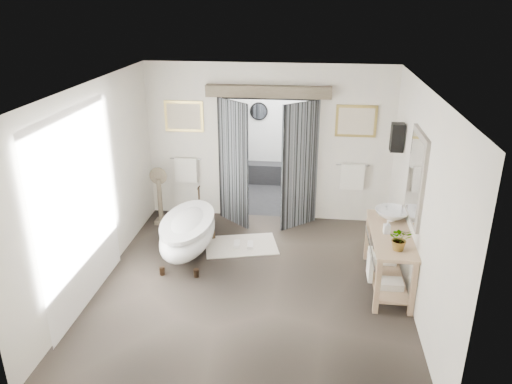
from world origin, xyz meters
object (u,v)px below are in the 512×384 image
at_px(clawfoot_tub, 188,232).
at_px(vanity, 387,254).
at_px(basin, 392,215).
at_px(rug, 241,245).

distance_m(clawfoot_tub, vanity, 3.12).
bearing_deg(vanity, clawfoot_tub, 170.42).
height_order(clawfoot_tub, basin, basin).
bearing_deg(clawfoot_tub, rug, 28.36).
bearing_deg(clawfoot_tub, basin, -1.56).
relative_size(clawfoot_tub, vanity, 1.13).
height_order(vanity, rug, vanity).
xyz_separation_m(clawfoot_tub, vanity, (3.08, -0.52, 0.07)).
relative_size(rug, basin, 2.35).
xyz_separation_m(vanity, rug, (-2.28, 0.95, -0.50)).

